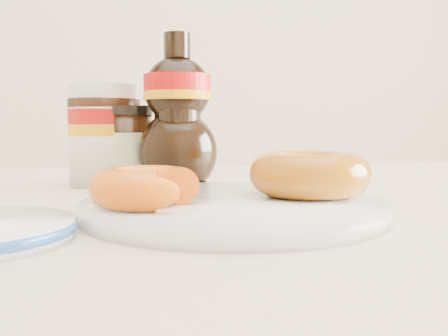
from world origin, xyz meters
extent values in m
cube|color=beige|center=(0.00, 1.75, 1.30)|extent=(3.50, 0.10, 2.60)
cube|color=beige|center=(0.00, 0.10, 0.73)|extent=(1.40, 0.90, 0.04)
cylinder|color=white|center=(0.01, 0.05, 0.76)|extent=(0.25, 0.25, 0.01)
torus|color=white|center=(0.01, 0.05, 0.76)|extent=(0.25, 0.25, 0.01)
torus|color=#C75D0B|center=(-0.07, 0.03, 0.78)|extent=(0.09, 0.09, 0.03)
torus|color=#914909|center=(0.08, 0.07, 0.78)|extent=(0.11, 0.11, 0.04)
cylinder|color=white|center=(-0.11, 0.28, 0.80)|extent=(0.09, 0.09, 0.10)
cylinder|color=#7F0704|center=(-0.11, 0.28, 0.83)|extent=(0.09, 0.09, 0.02)
cylinder|color=#D89905|center=(-0.11, 0.28, 0.82)|extent=(0.09, 0.09, 0.01)
cylinder|color=black|center=(-0.11, 0.28, 0.85)|extent=(0.09, 0.09, 0.01)
cylinder|color=white|center=(-0.11, 0.28, 0.86)|extent=(0.08, 0.08, 0.02)
cylinder|color=black|center=(-0.08, 0.26, 0.79)|extent=(0.06, 0.06, 0.09)
cylinder|color=beige|center=(-0.08, 0.26, 0.79)|extent=(0.06, 0.06, 0.04)
cylinder|color=black|center=(-0.08, 0.26, 0.84)|extent=(0.06, 0.06, 0.01)
camera|label=1|loc=(-0.07, -0.35, 0.83)|focal=40.00mm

